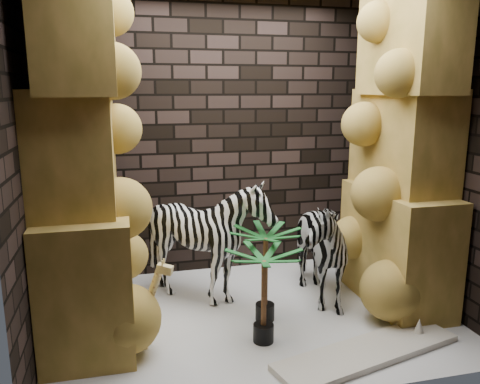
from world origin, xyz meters
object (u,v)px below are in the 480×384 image
object	(u,v)px
palm_front	(265,274)
zebra_right	(311,237)
palm_back	(264,296)
zebra_left	(208,246)
surfboard	(368,352)
giraffe_toy	(135,301)

from	to	relation	value
palm_front	zebra_right	bearing A→B (deg)	30.29
palm_back	zebra_right	bearing A→B (deg)	45.37
zebra_left	palm_front	bearing A→B (deg)	-55.63
zebra_left	surfboard	bearing A→B (deg)	-55.73
giraffe_toy	zebra_right	bearing A→B (deg)	40.72
zebra_right	palm_front	bearing A→B (deg)	-149.16
zebra_left	palm_front	distance (m)	0.67
giraffe_toy	zebra_left	bearing A→B (deg)	68.06
zebra_right	giraffe_toy	world-z (taller)	zebra_right
zebra_left	palm_back	size ratio (longest dim) A/B	1.55
zebra_left	palm_back	world-z (taller)	zebra_left
palm_back	surfboard	world-z (taller)	palm_back
giraffe_toy	surfboard	bearing A→B (deg)	5.88
giraffe_toy	palm_front	bearing A→B (deg)	33.03
zebra_left	giraffe_toy	size ratio (longest dim) A/B	1.61
zebra_left	zebra_right	bearing A→B (deg)	-15.63
giraffe_toy	surfboard	world-z (taller)	giraffe_toy
zebra_right	zebra_left	bearing A→B (deg)	169.77
zebra_right	giraffe_toy	distance (m)	1.78
palm_front	surfboard	world-z (taller)	palm_front
palm_front	palm_back	world-z (taller)	palm_front
palm_back	surfboard	xyz separation A→B (m)	(0.73, -0.39, -0.37)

